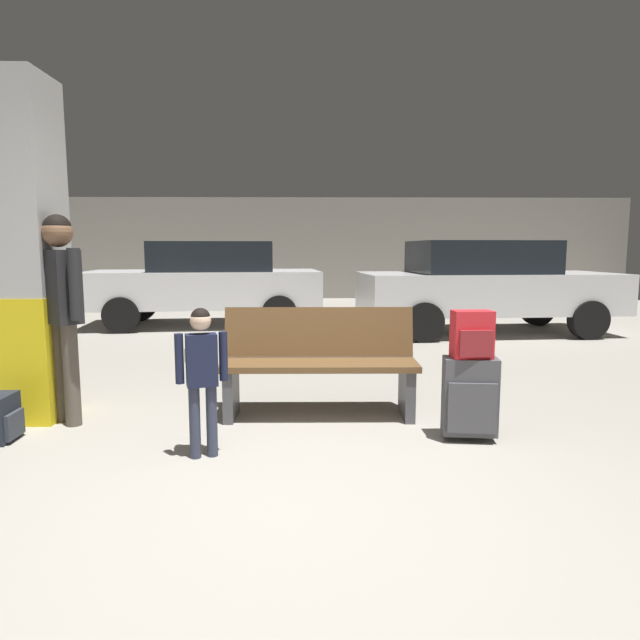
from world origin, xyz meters
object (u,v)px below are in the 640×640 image
at_px(suitcase, 470,397).
at_px(adult, 61,296).
at_px(child, 202,366).
at_px(backpack_dark_floor, 2,418).
at_px(backpack_bright, 472,335).
at_px(bench, 319,363).
at_px(parked_car_far, 207,281).
at_px(structural_pillar, 21,253).
at_px(parked_car_near, 485,284).

distance_m(suitcase, adult, 3.19).
bearing_deg(child, backpack_dark_floor, 167.52).
height_order(backpack_bright, child, child).
distance_m(child, backpack_dark_floor, 1.61).
bearing_deg(bench, parked_car_far, 109.35).
xyz_separation_m(structural_pillar, bench, (2.38, 0.01, -0.90)).
bearing_deg(parked_car_near, backpack_bright, -108.32).
relative_size(child, adult, 0.61).
bearing_deg(backpack_bright, bench, 149.60).
height_order(structural_pillar, suitcase, structural_pillar).
distance_m(bench, parked_car_far, 5.90).
xyz_separation_m(backpack_bright, adult, (-3.08, 0.44, 0.24)).
bearing_deg(child, backpack_bright, 9.25).
bearing_deg(adult, parked_car_near, 44.62).
xyz_separation_m(suitcase, child, (-1.86, -0.30, 0.29)).
height_order(structural_pillar, child, structural_pillar).
distance_m(bench, child, 1.23).
bearing_deg(backpack_bright, parked_car_near, 71.68).
distance_m(suitcase, backpack_bright, 0.45).
bearing_deg(adult, suitcase, -8.17).
xyz_separation_m(parked_car_near, parked_car_far, (-4.75, 1.02, 0.00)).
xyz_separation_m(bench, suitcase, (1.08, -0.63, -0.12)).
xyz_separation_m(adult, parked_car_near, (4.80, 4.73, -0.21)).
bearing_deg(adult, child, -31.44).
xyz_separation_m(structural_pillar, parked_car_near, (5.17, 4.55, -0.54)).
bearing_deg(structural_pillar, backpack_dark_floor, -81.78).
bearing_deg(parked_car_far, structural_pillar, -94.37).
xyz_separation_m(bench, parked_car_near, (2.79, 4.54, 0.36)).
height_order(parked_car_near, parked_car_far, same).
xyz_separation_m(structural_pillar, backpack_bright, (3.46, -0.62, -0.58)).
bearing_deg(parked_car_far, adult, -90.50).
height_order(structural_pillar, parked_car_far, structural_pillar).
bearing_deg(suitcase, backpack_dark_floor, 179.48).
distance_m(adult, parked_car_far, 5.75).
height_order(backpack_bright, backpack_dark_floor, backpack_bright).
bearing_deg(parked_car_near, adult, -135.38).
bearing_deg(structural_pillar, suitcase, -10.21).
bearing_deg(backpack_dark_floor, adult, 54.87).
relative_size(child, backpack_dark_floor, 2.94).
xyz_separation_m(adult, backpack_dark_floor, (-0.29, -0.41, -0.85)).
distance_m(suitcase, child, 1.91).
bearing_deg(child, parked_car_far, 100.21).
height_order(bench, parked_car_far, parked_car_far).
relative_size(structural_pillar, backpack_dark_floor, 7.99).
height_order(suitcase, backpack_dark_floor, suitcase).
distance_m(structural_pillar, suitcase, 3.66).
height_order(structural_pillar, backpack_bright, structural_pillar).
relative_size(adult, parked_car_near, 0.39).
bearing_deg(backpack_bright, child, -170.75).
bearing_deg(backpack_bright, suitcase, 152.86).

